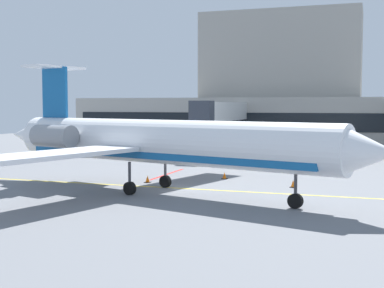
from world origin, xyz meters
TOP-DOWN VIEW (x-y plane):
  - ground at (-0.00, 0.00)m, footprint 120.00×120.00m
  - terminal_building at (0.40, 47.35)m, footprint 65.62×14.02m
  - jet_bridge_west at (-4.39, 29.04)m, footprint 2.40×20.44m
  - regional_jet at (-0.78, -1.39)m, footprint 31.76×26.46m
  - baggage_tug at (-21.40, 28.59)m, footprint 4.15×2.22m
  - pushback_tractor at (-17.60, 21.07)m, footprint 4.05×3.19m
  - fuel_tank at (8.69, 27.67)m, footprint 6.85×3.35m
  - safety_cone_alpha at (2.06, 6.59)m, footprint 0.47×0.47m
  - safety_cone_bravo at (8.10, 3.78)m, footprint 0.47×0.47m
  - safety_cone_charlie at (-3.15, 2.64)m, footprint 0.47×0.47m

SIDE VIEW (x-z plane):
  - ground at x=0.00m, z-range -0.10..0.00m
  - safety_cone_alpha at x=2.06m, z-range -0.03..0.52m
  - safety_cone_bravo at x=8.10m, z-range -0.03..0.52m
  - safety_cone_charlie at x=-3.15m, z-range -0.03..0.52m
  - pushback_tractor at x=-17.60m, z-range -0.09..1.98m
  - baggage_tug at x=-21.40m, z-range -0.12..2.20m
  - fuel_tank at x=8.69m, z-range 0.15..3.10m
  - regional_jet at x=-0.78m, z-range -1.09..8.15m
  - jet_bridge_west at x=-4.39m, z-range 1.91..8.49m
  - terminal_building at x=0.40m, z-range -3.33..17.33m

